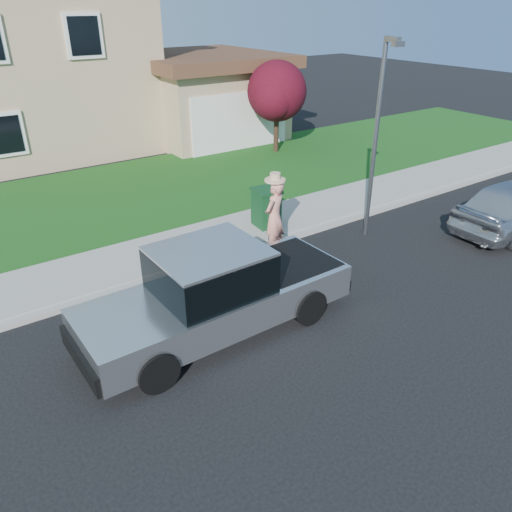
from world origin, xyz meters
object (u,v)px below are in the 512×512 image
Objects in this scene: trash_bin at (266,207)px; street_lamp at (378,130)px; pickup_truck at (216,293)px; ornamental_tree at (277,94)px; woman at (274,216)px.

trash_bin is 0.21× the size of street_lamp.
street_lamp is (5.59, 1.45, 2.02)m from pickup_truck.
ornamental_tree is (8.46, 9.34, 1.56)m from pickup_truck.
woman is at bearing -176.90° from street_lamp.
trash_bin is at bearing -129.08° from ornamental_tree.
pickup_truck is 12.70m from ornamental_tree.
woman is at bearing 34.43° from pickup_truck.
trash_bin is at bearing 41.80° from pickup_truck.
ornamental_tree is (5.55, 7.27, 1.40)m from woman.
street_lamp is at bearing 143.94° from woman.
ornamental_tree is 3.39× the size of trash_bin.
woman is at bearing -127.36° from ornamental_tree.
woman is 1.98× the size of trash_bin.
street_lamp is at bearing -109.97° from ornamental_tree.
trash_bin is at bearing 154.89° from street_lamp.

